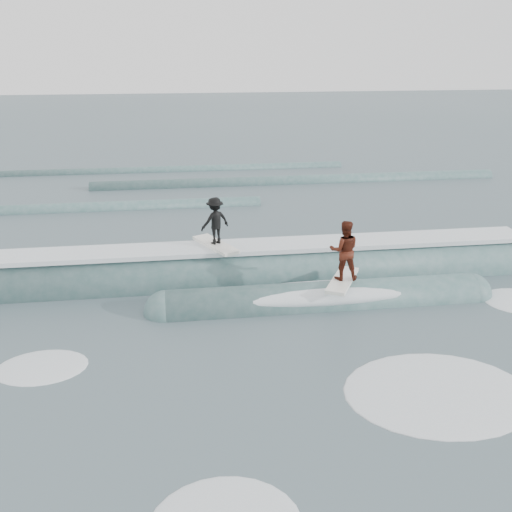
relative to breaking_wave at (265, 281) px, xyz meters
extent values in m
plane|color=#374850|center=(-0.35, -4.65, -0.04)|extent=(160.00, 160.00, 0.00)
cylinder|color=#375D5C|center=(-0.35, 0.43, -0.04)|extent=(21.25, 1.96, 1.96)
cylinder|color=#375D5C|center=(1.45, -1.77, -0.04)|extent=(9.00, 1.26, 1.26)
sphere|color=#375D5C|center=(-3.05, -1.77, -0.04)|extent=(1.26, 1.26, 1.26)
sphere|color=#375D5C|center=(5.95, -1.77, -0.04)|extent=(1.26, 1.26, 1.26)
cube|color=white|center=(-0.35, 0.43, 1.01)|extent=(18.00, 1.30, 0.14)
ellipsoid|color=white|center=(1.45, -1.77, 0.26)|extent=(7.60, 1.30, 0.60)
cube|color=white|center=(-1.48, 0.43, 1.13)|extent=(1.37, 2.04, 0.10)
imported|color=black|center=(-1.48, 0.43, 1.91)|extent=(1.08, 0.91, 1.46)
cube|color=white|center=(1.98, -1.77, 0.64)|extent=(1.44, 2.02, 0.10)
imported|color=#45170D|center=(1.98, -1.77, 1.55)|extent=(0.92, 0.76, 1.72)
ellipsoid|color=white|center=(2.74, -6.51, -0.04)|extent=(4.41, 3.00, 0.10)
ellipsoid|color=white|center=(-5.90, -4.27, -0.04)|extent=(2.44, 1.66, 0.10)
cylinder|color=#375D5C|center=(-9.76, 9.35, -0.04)|extent=(22.00, 0.70, 0.70)
cylinder|color=#375D5C|center=(3.96, 13.35, -0.04)|extent=(22.00, 0.80, 0.80)
cylinder|color=#375D5C|center=(-3.57, 17.35, -0.04)|extent=(22.00, 0.60, 0.60)
camera|label=1|loc=(-2.59, -16.31, 6.97)|focal=40.00mm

